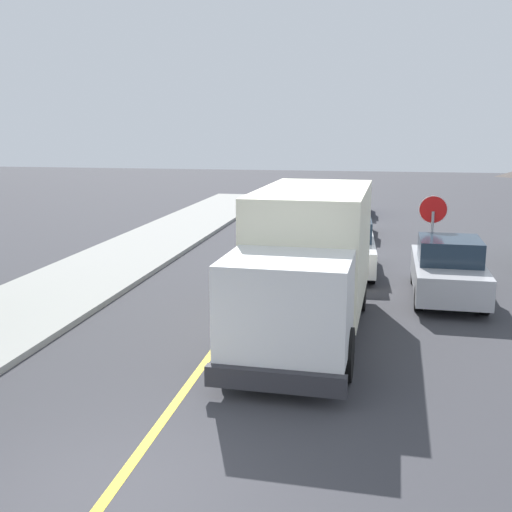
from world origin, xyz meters
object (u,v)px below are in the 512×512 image
parked_car_near (346,247)px  parked_car_mid (348,217)px  box_truck (309,256)px  parked_car_far (352,199)px  parked_van_across (448,270)px  stop_sign (432,223)px

parked_car_near → parked_car_mid: same height
parked_car_near → parked_car_mid: bearing=92.0°
parked_car_near → box_truck: bearing=-95.0°
parked_car_far → parked_van_across: (3.18, -16.37, 0.00)m
stop_sign → parked_car_mid: bearing=108.5°
stop_sign → parked_car_far: bearing=100.6°
parked_car_near → stop_sign: 3.07m
parked_car_near → parked_car_mid: (-0.24, 6.82, 0.00)m
box_truck → parked_car_near: (0.55, 6.23, -0.97)m
parked_car_mid → stop_sign: 8.73m
parked_car_near → parked_car_far: 13.70m
parked_car_mid → parked_car_far: size_ratio=1.00×
box_truck → parked_car_near: 6.33m
box_truck → stop_sign: (3.06, 4.83, 0.09)m
parked_car_far → parked_van_across: bearing=-79.0°
parked_car_mid → stop_sign: size_ratio=1.67×
box_truck → stop_sign: size_ratio=2.74×
box_truck → parked_car_mid: size_ratio=1.64×
parked_car_near → parked_car_mid: 6.82m
parked_car_mid → parked_van_across: (3.11, -9.49, 0.00)m
parked_car_mid → parked_van_across: same height
parked_car_far → stop_sign: 15.40m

